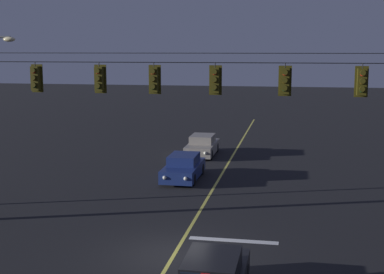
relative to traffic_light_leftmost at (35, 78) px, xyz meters
The scene contains 12 objects.
ground_plane 8.99m from the traffic_light_leftmost, 21.96° to the right, with size 180.00×180.00×0.00m, color black.
lane_centre_stripe 10.52m from the traffic_light_leftmost, 44.24° to the left, with size 0.14×60.00×0.01m, color #D1C64C.
stop_bar_paint 10.10m from the traffic_light_leftmost, ahead, with size 3.40×0.36×0.01m, color silver.
signal_span_assembly 6.45m from the traffic_light_leftmost, ahead, with size 19.39×0.32×8.08m.
traffic_light_leftmost is the anchor object (origin of this frame).
traffic_light_left_inner 2.68m from the traffic_light_leftmost, ahead, with size 0.48×0.41×1.22m.
traffic_light_centre 4.88m from the traffic_light_leftmost, ahead, with size 0.48×0.41×1.22m.
traffic_light_right_inner 7.25m from the traffic_light_leftmost, ahead, with size 0.48×0.41×1.22m.
traffic_light_rightmost 9.84m from the traffic_light_leftmost, ahead, with size 0.48×0.41×1.22m.
traffic_light_far_right 12.56m from the traffic_light_leftmost, ahead, with size 0.48×0.41×1.22m.
car_oncoming_lead 11.17m from the traffic_light_leftmost, 64.40° to the left, with size 1.80×4.42×1.39m.
car_oncoming_trailing 17.31m from the traffic_light_leftmost, 75.56° to the left, with size 1.80×4.42×1.39m.
Camera 1 is at (4.01, -17.91, 7.17)m, focal length 51.19 mm.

